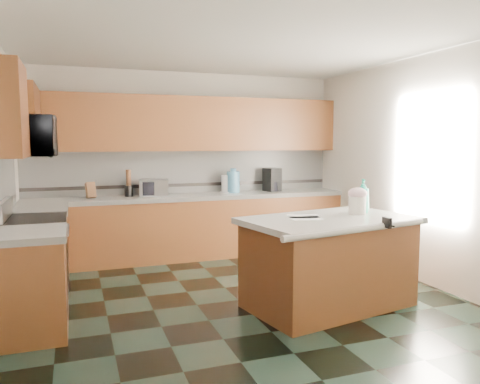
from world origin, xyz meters
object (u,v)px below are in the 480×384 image
treat_jar (357,205)px  soap_bottle_island (363,196)px  island_base (329,265)px  knife_block (91,190)px  island_top (330,220)px  coffee_maker (272,180)px  toaster_oven (154,188)px

treat_jar → soap_bottle_island: size_ratio=0.52×
island_base → knife_block: knife_block is taller
soap_bottle_island → knife_block: bearing=158.2°
island_top → treat_jar: 0.42m
coffee_maker → knife_block: bearing=166.8°
island_base → treat_jar: 0.71m
island_base → island_top: size_ratio=0.94×
knife_block → soap_bottle_island: bearing=-54.6°
soap_bottle_island → island_base: bearing=-142.4°
treat_jar → coffee_maker: (0.09, 2.45, 0.08)m
island_top → coffee_maker: bearing=68.3°
island_base → coffee_maker: (0.48, 2.56, 0.67)m
island_top → coffee_maker: (0.48, 2.56, 0.21)m
island_top → island_base: bearing=0.0°
island_base → soap_bottle_island: 0.86m
island_top → coffee_maker: size_ratio=4.80×
island_base → treat_jar: size_ratio=8.48×
soap_bottle_island → knife_block: (-2.71, 2.36, -0.08)m
toaster_oven → soap_bottle_island: bearing=-41.7°
treat_jar → island_base: bearing=179.6°
island_base → soap_bottle_island: bearing=7.4°
treat_jar → knife_block: knife_block is taller
treat_jar → soap_bottle_island: bearing=15.3°
island_top → knife_block: bearing=120.1°
knife_block → coffee_maker: (2.69, 0.03, 0.07)m
soap_bottle_island → island_top: bearing=-142.4°
soap_bottle_island → toaster_oven: (-1.86, 2.36, -0.07)m
island_base → knife_block: bearing=120.1°
island_base → toaster_oven: size_ratio=4.06×
island_base → treat_jar: treat_jar is taller
island_base → toaster_oven: bearing=107.1°
treat_jar → island_top: bearing=179.6°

